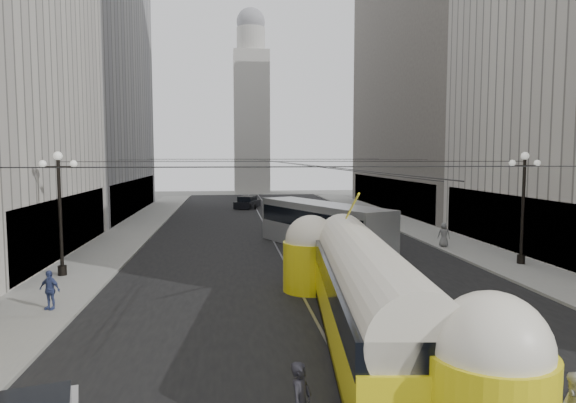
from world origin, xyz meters
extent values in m
cube|color=black|center=(0.00, 32.50, 0.00)|extent=(20.00, 85.00, 0.02)
cube|color=gray|center=(-12.00, 36.00, 0.07)|extent=(4.00, 72.00, 0.15)
cube|color=gray|center=(12.00, 36.00, 0.07)|extent=(4.00, 72.00, 0.15)
cube|color=gray|center=(-0.75, 32.50, 0.00)|extent=(0.12, 85.00, 0.04)
cube|color=gray|center=(0.75, 32.50, 0.00)|extent=(0.12, 85.00, 0.04)
cube|color=black|center=(-14.05, 24.00, 2.00)|extent=(0.10, 18.00, 3.60)
cube|color=#999999|center=(-20.00, 48.00, 14.00)|extent=(12.00, 28.00, 28.00)
cube|color=black|center=(-14.05, 48.00, 2.00)|extent=(0.10, 25.20, 3.60)
cube|color=black|center=(14.05, 22.00, 2.00)|extent=(0.10, 18.00, 3.60)
cube|color=#514C47|center=(20.00, 48.00, 16.00)|extent=(12.00, 32.00, 32.00)
cube|color=black|center=(14.05, 48.00, 2.00)|extent=(0.10, 28.80, 3.60)
cube|color=#B2AFA8|center=(0.00, 80.00, 12.00)|extent=(6.00, 6.00, 24.00)
cylinder|color=#B2AFA8|center=(0.00, 80.00, 26.00)|extent=(4.80, 4.80, 4.00)
sphere|color=gray|center=(0.00, 80.00, 28.96)|extent=(4.80, 4.80, 4.80)
cylinder|color=black|center=(-12.60, 18.00, 3.15)|extent=(0.18, 0.18, 6.00)
cylinder|color=black|center=(-12.60, 18.00, 0.40)|extent=(0.44, 0.44, 0.50)
cylinder|color=black|center=(-12.60, 18.00, 5.75)|extent=(1.60, 0.08, 0.08)
sphere|color=white|center=(-12.60, 18.00, 6.30)|extent=(0.44, 0.44, 0.44)
sphere|color=white|center=(-13.35, 18.00, 5.90)|extent=(0.36, 0.36, 0.36)
sphere|color=white|center=(-11.85, 18.00, 5.90)|extent=(0.36, 0.36, 0.36)
cylinder|color=black|center=(12.60, 18.00, 3.15)|extent=(0.18, 0.18, 6.00)
cylinder|color=black|center=(12.60, 18.00, 0.40)|extent=(0.44, 0.44, 0.50)
cylinder|color=black|center=(12.60, 18.00, 5.75)|extent=(1.60, 0.08, 0.08)
sphere|color=white|center=(12.60, 18.00, 6.30)|extent=(0.44, 0.44, 0.44)
sphere|color=white|center=(11.85, 18.00, 5.90)|extent=(0.36, 0.36, 0.36)
sphere|color=white|center=(13.35, 18.00, 5.90)|extent=(0.36, 0.36, 0.36)
cylinder|color=black|center=(0.00, 4.00, 6.00)|extent=(25.00, 0.03, 0.03)
cylinder|color=black|center=(0.00, 18.00, 6.00)|extent=(25.00, 0.03, 0.03)
cylinder|color=black|center=(0.00, 32.00, 6.00)|extent=(25.00, 0.03, 0.03)
cylinder|color=black|center=(0.00, 46.00, 6.00)|extent=(25.00, 0.03, 0.03)
cylinder|color=black|center=(0.00, 36.00, 5.80)|extent=(0.03, 72.00, 0.03)
cylinder|color=black|center=(0.40, 36.00, 5.80)|extent=(0.03, 72.00, 0.03)
cube|color=yellow|center=(0.50, 7.17, 1.05)|extent=(4.09, 14.24, 1.71)
cube|color=black|center=(0.50, 7.17, 0.25)|extent=(4.04, 13.82, 0.30)
cube|color=black|center=(0.50, 7.17, 2.16)|extent=(4.09, 14.04, 0.85)
cylinder|color=silver|center=(0.50, 7.17, 2.46)|extent=(3.77, 14.00, 2.31)
sphere|color=silver|center=(1.24, 0.29, 2.36)|extent=(2.41, 2.41, 2.41)
cylinder|color=yellow|center=(-0.24, 14.06, 1.15)|extent=(2.61, 2.61, 2.31)
sphere|color=silver|center=(-0.24, 14.06, 2.36)|extent=(2.41, 2.41, 2.41)
cube|color=#A9ACAF|center=(2.22, 24.52, 1.59)|extent=(7.37, 12.30, 3.08)
cube|color=black|center=(2.22, 24.52, 2.11)|extent=(7.21, 11.92, 1.13)
cube|color=black|center=(2.22, 18.40, 1.95)|extent=(2.20, 1.05, 1.44)
cylinder|color=black|center=(0.94, 20.39, 0.51)|extent=(0.30, 1.03, 1.03)
cylinder|color=black|center=(3.51, 20.39, 0.51)|extent=(0.30, 1.03, 1.03)
cylinder|color=black|center=(0.94, 28.65, 0.51)|extent=(0.30, 1.03, 1.03)
cylinder|color=black|center=(3.51, 28.65, 0.51)|extent=(0.30, 1.03, 1.03)
cube|color=#BDBDBD|center=(1.98, 42.57, 0.51)|extent=(2.62, 5.04, 0.85)
cube|color=black|center=(1.98, 42.57, 1.12)|extent=(2.09, 2.86, 0.81)
cylinder|color=black|center=(1.09, 40.94, 0.34)|extent=(0.22, 0.68, 0.68)
cylinder|color=black|center=(2.87, 40.94, 0.34)|extent=(0.22, 0.68, 0.68)
cylinder|color=black|center=(1.09, 44.21, 0.34)|extent=(0.22, 0.68, 0.68)
cylinder|color=black|center=(2.87, 44.21, 0.34)|extent=(0.22, 0.68, 0.68)
cube|color=black|center=(-1.76, 52.99, 0.50)|extent=(3.47, 5.04, 0.83)
cube|color=black|center=(-1.76, 52.99, 1.08)|extent=(2.50, 3.00, 0.78)
cylinder|color=black|center=(-2.62, 51.41, 0.33)|extent=(0.22, 0.66, 0.66)
cylinder|color=black|center=(-0.90, 51.41, 0.33)|extent=(0.22, 0.66, 0.66)
cylinder|color=black|center=(-2.62, 54.58, 0.33)|extent=(0.22, 0.66, 0.66)
cylinder|color=black|center=(-0.90, 54.58, 0.33)|extent=(0.22, 0.66, 0.66)
imported|color=black|center=(-2.51, 1.35, 0.93)|extent=(0.73, 0.81, 1.86)
imported|color=slate|center=(10.50, 23.80, 0.98)|extent=(0.92, 0.72, 1.65)
imported|color=#39467C|center=(-11.19, 11.88, 0.95)|extent=(1.06, 0.85, 1.59)
camera|label=1|loc=(-4.02, -9.24, 6.27)|focal=32.00mm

